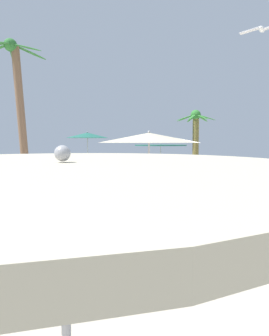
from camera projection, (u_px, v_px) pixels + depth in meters
ground_plane at (206, 221)px, 8.87m from camera, size 56.00×56.00×0.00m
boundary_wall at (60, 179)px, 15.73m from camera, size 25.20×0.30×0.80m
patio_umbrella_0 at (149, 139)px, 8.17m from camera, size 2.87×2.87×2.72m
patio_umbrella_1 at (161, 147)px, 16.80m from camera, size 3.00×3.00×2.35m
patio_umbrella_2 at (63, 197)px, 1.44m from camera, size 2.45×2.45×2.38m
patio_umbrella_3 at (87, 136)px, 14.92m from camera, size 2.20×2.20×2.95m
palm_tree_0 at (196, 136)px, 18.27m from camera, size 2.44×2.41×4.41m
palm_tree_1 at (19, 105)px, 11.04m from camera, size 2.66×2.42×6.21m
seagull_0 at (262, 29)px, 7.12m from camera, size 0.42×1.03×0.14m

